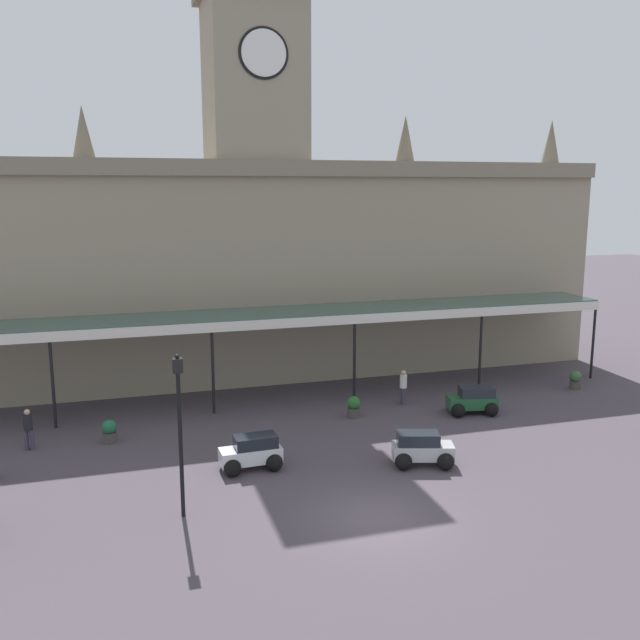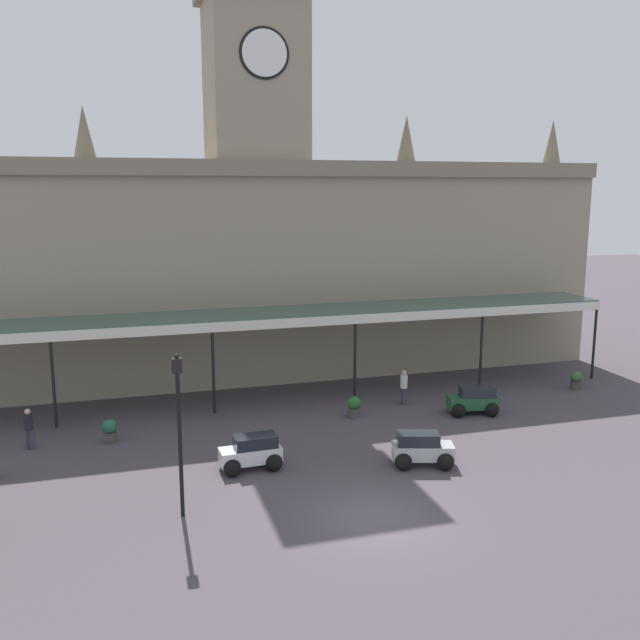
{
  "view_description": "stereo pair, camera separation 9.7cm",
  "coord_description": "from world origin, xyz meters",
  "px_view_note": "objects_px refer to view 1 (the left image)",
  "views": [
    {
      "loc": [
        -7.51,
        -18.69,
        10.21
      ],
      "look_at": [
        0.0,
        6.18,
        5.2
      ],
      "focal_mm": 38.67,
      "sensor_mm": 36.0,
      "label": 1
    },
    {
      "loc": [
        -7.42,
        -18.71,
        10.21
      ],
      "look_at": [
        0.0,
        6.18,
        5.2
      ],
      "focal_mm": 38.67,
      "sensor_mm": 36.0,
      "label": 2
    }
  ],
  "objects_px": {
    "car_silver_estate": "(422,451)",
    "planter_forecourt_centre": "(354,407)",
    "victorian_lamppost": "(180,418)",
    "planter_by_canopy": "(575,380)",
    "pedestrian_beside_cars": "(28,428)",
    "car_green_estate": "(473,402)",
    "pedestrian_near_entrance": "(403,386)",
    "planter_near_kerb": "(109,431)",
    "car_white_estate": "(252,454)"
  },
  "relations": [
    {
      "from": "car_silver_estate",
      "to": "planter_forecourt_centre",
      "type": "bearing_deg",
      "value": 95.72
    },
    {
      "from": "victorian_lamppost",
      "to": "planter_by_canopy",
      "type": "bearing_deg",
      "value": 21.94
    },
    {
      "from": "victorian_lamppost",
      "to": "planter_by_canopy",
      "type": "xyz_separation_m",
      "value": [
        20.78,
        8.37,
        -2.76
      ]
    },
    {
      "from": "pedestrian_beside_cars",
      "to": "planter_by_canopy",
      "type": "bearing_deg",
      "value": 2.03
    },
    {
      "from": "planter_by_canopy",
      "to": "car_green_estate",
      "type": "bearing_deg",
      "value": -163.98
    },
    {
      "from": "pedestrian_near_entrance",
      "to": "planter_forecourt_centre",
      "type": "xyz_separation_m",
      "value": [
        -2.89,
        -1.08,
        -0.42
      ]
    },
    {
      "from": "car_green_estate",
      "to": "planter_by_canopy",
      "type": "bearing_deg",
      "value": 16.02
    },
    {
      "from": "pedestrian_near_entrance",
      "to": "pedestrian_beside_cars",
      "type": "bearing_deg",
      "value": -176.14
    },
    {
      "from": "car_silver_estate",
      "to": "pedestrian_beside_cars",
      "type": "relative_size",
      "value": 1.45
    },
    {
      "from": "car_green_estate",
      "to": "planter_near_kerb",
      "type": "relative_size",
      "value": 2.49
    },
    {
      "from": "car_silver_estate",
      "to": "victorian_lamppost",
      "type": "height_order",
      "value": "victorian_lamppost"
    },
    {
      "from": "victorian_lamppost",
      "to": "planter_by_canopy",
      "type": "distance_m",
      "value": 22.57
    },
    {
      "from": "car_silver_estate",
      "to": "car_green_estate",
      "type": "relative_size",
      "value": 1.01
    },
    {
      "from": "car_green_estate",
      "to": "pedestrian_near_entrance",
      "type": "bearing_deg",
      "value": 138.6
    },
    {
      "from": "victorian_lamppost",
      "to": "car_white_estate",
      "type": "bearing_deg",
      "value": 47.33
    },
    {
      "from": "victorian_lamppost",
      "to": "pedestrian_near_entrance",
      "type": "bearing_deg",
      "value": 37.26
    },
    {
      "from": "car_silver_estate",
      "to": "planter_forecourt_centre",
      "type": "height_order",
      "value": "car_silver_estate"
    },
    {
      "from": "car_white_estate",
      "to": "car_green_estate",
      "type": "bearing_deg",
      "value": 16.83
    },
    {
      "from": "victorian_lamppost",
      "to": "planter_near_kerb",
      "type": "relative_size",
      "value": 5.48
    },
    {
      "from": "car_silver_estate",
      "to": "pedestrian_near_entrance",
      "type": "distance_m",
      "value": 7.37
    },
    {
      "from": "planter_by_canopy",
      "to": "victorian_lamppost",
      "type": "bearing_deg",
      "value": -158.06
    },
    {
      "from": "car_silver_estate",
      "to": "pedestrian_beside_cars",
      "type": "xyz_separation_m",
      "value": [
        -14.2,
        5.88,
        0.34
      ]
    },
    {
      "from": "car_green_estate",
      "to": "pedestrian_near_entrance",
      "type": "xyz_separation_m",
      "value": [
        -2.5,
        2.21,
        0.34
      ]
    },
    {
      "from": "pedestrian_near_entrance",
      "to": "planter_near_kerb",
      "type": "xyz_separation_m",
      "value": [
        -13.46,
        -1.2,
        -0.42
      ]
    },
    {
      "from": "planter_near_kerb",
      "to": "planter_forecourt_centre",
      "type": "bearing_deg",
      "value": 0.62
    },
    {
      "from": "car_green_estate",
      "to": "pedestrian_near_entrance",
      "type": "distance_m",
      "value": 3.35
    },
    {
      "from": "planter_by_canopy",
      "to": "planter_forecourt_centre",
      "type": "xyz_separation_m",
      "value": [
        -12.42,
        -0.9,
        0.0
      ]
    },
    {
      "from": "car_silver_estate",
      "to": "pedestrian_near_entrance",
      "type": "bearing_deg",
      "value": 71.81
    },
    {
      "from": "car_silver_estate",
      "to": "car_green_estate",
      "type": "distance_m",
      "value": 6.78
    },
    {
      "from": "car_green_estate",
      "to": "planter_forecourt_centre",
      "type": "height_order",
      "value": "car_green_estate"
    },
    {
      "from": "car_white_estate",
      "to": "planter_near_kerb",
      "type": "height_order",
      "value": "car_white_estate"
    },
    {
      "from": "pedestrian_near_entrance",
      "to": "car_white_estate",
      "type": "bearing_deg",
      "value": -146.85
    },
    {
      "from": "car_green_estate",
      "to": "victorian_lamppost",
      "type": "xyz_separation_m",
      "value": [
        -13.75,
        -6.35,
        2.68
      ]
    },
    {
      "from": "car_silver_estate",
      "to": "victorian_lamppost",
      "type": "distance_m",
      "value": 9.47
    },
    {
      "from": "planter_by_canopy",
      "to": "planter_near_kerb",
      "type": "relative_size",
      "value": 1.0
    },
    {
      "from": "victorian_lamppost",
      "to": "planter_forecourt_centre",
      "type": "xyz_separation_m",
      "value": [
        8.36,
        7.47,
        -2.76
      ]
    },
    {
      "from": "car_white_estate",
      "to": "pedestrian_near_entrance",
      "type": "distance_m",
      "value": 10.1
    },
    {
      "from": "car_silver_estate",
      "to": "planter_near_kerb",
      "type": "bearing_deg",
      "value": 152.55
    },
    {
      "from": "victorian_lamppost",
      "to": "planter_near_kerb",
      "type": "distance_m",
      "value": 8.16
    },
    {
      "from": "car_silver_estate",
      "to": "planter_forecourt_centre",
      "type": "distance_m",
      "value": 5.94
    },
    {
      "from": "car_white_estate",
      "to": "car_silver_estate",
      "type": "height_order",
      "value": "same"
    },
    {
      "from": "pedestrian_beside_cars",
      "to": "planter_near_kerb",
      "type": "distance_m",
      "value": 3.07
    },
    {
      "from": "car_white_estate",
      "to": "car_green_estate",
      "type": "height_order",
      "value": "same"
    },
    {
      "from": "car_white_estate",
      "to": "planter_forecourt_centre",
      "type": "xyz_separation_m",
      "value": [
        5.56,
        4.43,
        -0.07
      ]
    },
    {
      "from": "pedestrian_beside_cars",
      "to": "victorian_lamppost",
      "type": "relative_size",
      "value": 0.32
    },
    {
      "from": "car_white_estate",
      "to": "car_silver_estate",
      "type": "relative_size",
      "value": 0.95
    },
    {
      "from": "car_white_estate",
      "to": "planter_by_canopy",
      "type": "relative_size",
      "value": 2.38
    },
    {
      "from": "car_silver_estate",
      "to": "planter_by_canopy",
      "type": "distance_m",
      "value": 13.65
    },
    {
      "from": "car_silver_estate",
      "to": "planter_by_canopy",
      "type": "xyz_separation_m",
      "value": [
        11.83,
        6.81,
        -0.07
      ]
    },
    {
      "from": "pedestrian_near_entrance",
      "to": "planter_by_canopy",
      "type": "xyz_separation_m",
      "value": [
        9.53,
        -0.19,
        -0.42
      ]
    }
  ]
}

